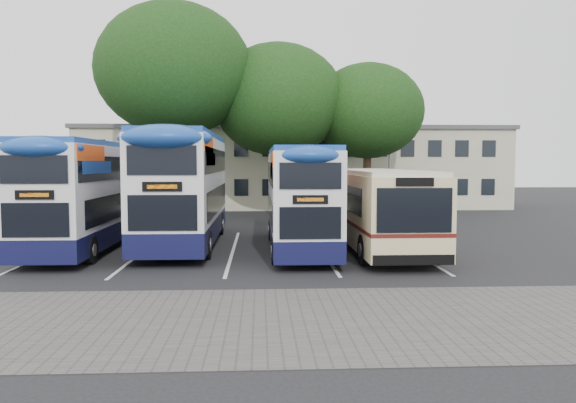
% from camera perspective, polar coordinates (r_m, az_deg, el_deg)
% --- Properties ---
extents(ground, '(120.00, 120.00, 0.00)m').
position_cam_1_polar(ground, '(17.73, 5.92, -7.39)').
color(ground, black).
rests_on(ground, ground).
extents(paving_strip, '(40.00, 6.00, 0.01)m').
position_cam_1_polar(paving_strip, '(12.68, 0.32, -11.97)').
color(paving_strip, '#595654').
rests_on(paving_strip, ground).
extents(bay_lines, '(14.12, 11.00, 0.01)m').
position_cam_1_polar(bay_lines, '(22.47, -5.60, -4.95)').
color(bay_lines, silver).
rests_on(bay_lines, ground).
extents(depot_building, '(32.40, 8.40, 6.20)m').
position_cam_1_polar(depot_building, '(44.25, 0.58, 3.56)').
color(depot_building, '#B1AD8F').
rests_on(depot_building, ground).
extents(lamp_post, '(0.25, 1.05, 9.06)m').
position_cam_1_polar(lamp_post, '(38.18, 10.32, 6.32)').
color(lamp_post, gray).
rests_on(lamp_post, ground).
extents(tree_left, '(9.18, 9.18, 12.83)m').
position_cam_1_polar(tree_left, '(34.54, -11.49, 12.95)').
color(tree_left, black).
rests_on(tree_left, ground).
extents(tree_mid, '(8.22, 8.22, 10.88)m').
position_cam_1_polar(tree_mid, '(35.47, -1.03, 10.27)').
color(tree_mid, black).
rests_on(tree_mid, ground).
extents(tree_right, '(7.11, 7.11, 9.78)m').
position_cam_1_polar(tree_right, '(36.45, 8.10, 9.08)').
color(tree_right, black).
rests_on(tree_right, ground).
extents(bus_dd_left, '(2.50, 10.33, 4.30)m').
position_cam_1_polar(bus_dd_left, '(23.87, -19.78, 1.06)').
color(bus_dd_left, '#0E1036').
rests_on(bus_dd_left, ground).
extents(bus_dd_mid, '(2.72, 11.23, 4.68)m').
position_cam_1_polar(bus_dd_mid, '(24.12, -10.38, 1.76)').
color(bus_dd_mid, '#0E1036').
rests_on(bus_dd_mid, ground).
extents(bus_dd_right, '(2.35, 9.71, 4.04)m').
position_cam_1_polar(bus_dd_right, '(22.29, 1.15, 0.74)').
color(bus_dd_right, '#0E1036').
rests_on(bus_dd_right, ground).
extents(bus_single, '(2.73, 10.70, 3.19)m').
position_cam_1_polar(bus_single, '(22.93, 9.06, -0.27)').
color(bus_single, beige).
rests_on(bus_single, ground).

